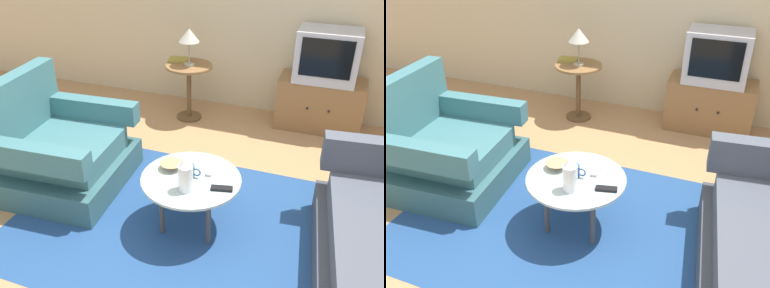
% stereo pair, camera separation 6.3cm
% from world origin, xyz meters
% --- Properties ---
extents(ground_plane, '(16.00, 16.00, 0.00)m').
position_xyz_m(ground_plane, '(0.00, 0.00, 0.00)').
color(ground_plane, '#AD7F51').
extents(area_rug, '(2.64, 1.80, 0.00)m').
position_xyz_m(area_rug, '(-0.12, 0.15, 0.00)').
color(area_rug, navy).
rests_on(area_rug, ground).
extents(armchair, '(1.00, 1.06, 0.92)m').
position_xyz_m(armchair, '(-1.35, 0.31, 0.30)').
color(armchair, '#325C60').
rests_on(armchair, ground).
extents(coffee_table, '(0.70, 0.70, 0.43)m').
position_xyz_m(coffee_table, '(-0.12, 0.14, 0.39)').
color(coffee_table, '#B2C6C1').
rests_on(coffee_table, ground).
extents(side_table, '(0.50, 0.50, 0.62)m').
position_xyz_m(side_table, '(-0.78, 1.85, 0.44)').
color(side_table, olive).
rests_on(side_table, ground).
extents(tv_stand, '(0.86, 0.43, 0.54)m').
position_xyz_m(tv_stand, '(0.59, 2.11, 0.27)').
color(tv_stand, olive).
rests_on(tv_stand, ground).
extents(television, '(0.60, 0.42, 0.51)m').
position_xyz_m(television, '(0.59, 2.10, 0.79)').
color(television, '#B7B7BC').
rests_on(television, tv_stand).
extents(table_lamp, '(0.21, 0.21, 0.39)m').
position_xyz_m(table_lamp, '(-0.77, 1.83, 0.92)').
color(table_lamp, '#9E937A').
rests_on(table_lamp, side_table).
extents(vase, '(0.10, 0.10, 0.25)m').
position_xyz_m(vase, '(-0.10, 0.00, 0.55)').
color(vase, white).
rests_on(vase, coffee_table).
extents(mug, '(0.12, 0.07, 0.09)m').
position_xyz_m(mug, '(-0.13, 0.16, 0.48)').
color(mug, '#335184').
rests_on(mug, coffee_table).
extents(bowl, '(0.16, 0.16, 0.05)m').
position_xyz_m(bowl, '(-0.29, 0.21, 0.46)').
color(bowl, tan).
rests_on(bowl, coffee_table).
extents(tv_remote_dark, '(0.15, 0.08, 0.02)m').
position_xyz_m(tv_remote_dark, '(0.12, 0.08, 0.44)').
color(tv_remote_dark, black).
rests_on(tv_remote_dark, coffee_table).
extents(tv_remote_silver, '(0.05, 0.16, 0.02)m').
position_xyz_m(tv_remote_silver, '(-0.01, 0.27, 0.44)').
color(tv_remote_silver, '#B2B2B7').
rests_on(tv_remote_silver, coffee_table).
extents(book, '(0.23, 0.18, 0.03)m').
position_xyz_m(book, '(-0.92, 1.93, 0.63)').
color(book, olive).
rests_on(book, side_table).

